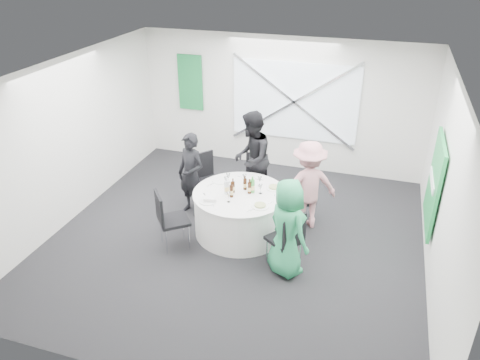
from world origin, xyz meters
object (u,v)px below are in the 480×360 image
(person_woman_green, at_px, (287,228))
(green_water_bottle, at_px, (252,186))
(chair_back_left, at_px, (206,175))
(chair_front_left, at_px, (168,216))
(person_man_back, at_px, (251,158))
(person_woman_pink, at_px, (308,185))
(person_man_back_left, at_px, (191,175))
(chair_front_right, at_px, (288,237))
(clear_water_bottle, at_px, (227,188))
(banquet_table, at_px, (240,213))
(chair_back, at_px, (255,175))
(chair_back_right, at_px, (306,196))

(person_woman_green, distance_m, green_water_bottle, 1.18)
(chair_back_left, distance_m, chair_front_left, 1.50)
(person_woman_green, bearing_deg, person_man_back, -20.51)
(person_man_back, height_order, person_woman_green, person_man_back)
(person_woman_pink, bearing_deg, person_man_back_left, -23.11)
(chair_front_left, bearing_deg, chair_front_right, -127.69)
(green_water_bottle, distance_m, clear_water_bottle, 0.42)
(banquet_table, height_order, person_woman_green, person_woman_green)
(chair_front_left, relative_size, clear_water_bottle, 3.35)
(chair_back, distance_m, person_woman_pink, 1.26)
(clear_water_bottle, bearing_deg, green_water_bottle, 25.02)
(chair_front_left, xyz_separation_m, person_man_back, (0.83, 1.86, 0.30))
(chair_front_left, height_order, clear_water_bottle, clear_water_bottle)
(chair_front_left, bearing_deg, person_woman_green, -129.66)
(chair_back, bearing_deg, person_woman_green, -64.86)
(clear_water_bottle, bearing_deg, chair_back, 83.57)
(chair_back_left, relative_size, clear_water_bottle, 3.38)
(person_woman_green, relative_size, green_water_bottle, 5.36)
(chair_back_left, relative_size, person_woman_pink, 0.64)
(banquet_table, relative_size, clear_water_bottle, 5.23)
(chair_back, height_order, chair_front_left, chair_front_left)
(chair_back, relative_size, chair_front_right, 0.95)
(person_woman_pink, distance_m, green_water_bottle, 0.96)
(chair_back_left, bearing_deg, banquet_table, -90.00)
(person_man_back, bearing_deg, chair_back_right, 63.75)
(chair_back_left, xyz_separation_m, person_man_back, (0.76, 0.36, 0.29))
(banquet_table, distance_m, chair_back_left, 1.17)
(chair_front_left, xyz_separation_m, clear_water_bottle, (0.76, 0.67, 0.29))
(chair_back_right, bearing_deg, clear_water_bottle, -91.53)
(chair_back, distance_m, chair_back_right, 1.13)
(chair_front_right, height_order, clear_water_bottle, clear_water_bottle)
(chair_front_right, height_order, person_woman_pink, person_woman_pink)
(chair_front_right, xyz_separation_m, person_man_back_left, (-2.01, 1.10, 0.19))
(chair_back_right, xyz_separation_m, green_water_bottle, (-0.79, -0.61, 0.37))
(person_man_back_left, xyz_separation_m, clear_water_bottle, (0.83, -0.46, 0.11))
(banquet_table, relative_size, person_woman_pink, 0.99)
(chair_back_right, distance_m, person_woman_green, 1.52)
(person_man_back_left, bearing_deg, chair_front_right, -8.86)
(chair_front_right, bearing_deg, person_man_back_left, -82.08)
(chair_front_left, xyz_separation_m, person_man_back_left, (-0.07, 1.14, 0.17))
(person_woman_pink, height_order, green_water_bottle, person_woman_pink)
(chair_back_left, relative_size, green_water_bottle, 3.52)
(chair_back_left, distance_m, person_woman_green, 2.41)
(chair_back, distance_m, person_woman_green, 2.19)
(green_water_bottle, height_order, clear_water_bottle, clear_water_bottle)
(chair_front_left, distance_m, green_water_bottle, 1.45)
(chair_front_right, bearing_deg, banquet_table, -90.00)
(chair_front_left, bearing_deg, person_man_back_left, -35.01)
(chair_front_right, height_order, green_water_bottle, green_water_bottle)
(chair_front_left, xyz_separation_m, person_woman_pink, (1.98, 1.31, 0.20))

